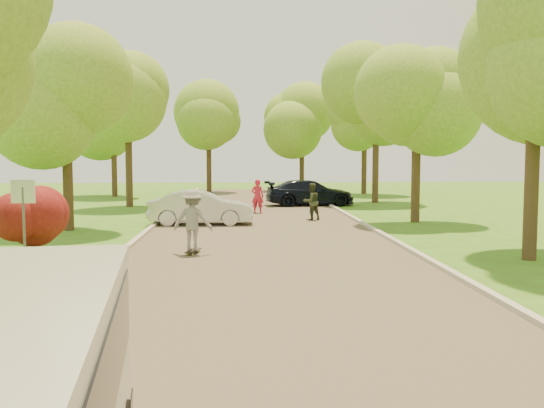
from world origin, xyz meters
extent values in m
plane|color=#406718|center=(0.00, 0.00, 0.00)|extent=(100.00, 100.00, 0.00)
cube|color=#4C4438|center=(0.00, 8.00, 0.01)|extent=(8.00, 60.00, 0.01)
cube|color=#B2AD9E|center=(-4.05, 8.00, 0.06)|extent=(0.18, 60.00, 0.12)
cube|color=#B2AD9E|center=(4.05, 8.00, 0.06)|extent=(0.18, 60.00, 0.12)
cylinder|color=#59595E|center=(-5.80, 4.00, 1.00)|extent=(0.06, 0.06, 2.00)
cube|color=white|center=(-5.80, 4.00, 1.90)|extent=(0.55, 0.04, 0.55)
cylinder|color=#382619|center=(-6.30, 5.50, 0.35)|extent=(0.12, 0.12, 0.70)
sphere|color=#590F0F|center=(-6.30, 5.50, 1.10)|extent=(1.70, 1.70, 1.70)
cylinder|color=#382619|center=(-7.00, 12.00, 1.57)|extent=(0.36, 0.36, 3.15)
sphere|color=#5A8323|center=(-7.00, 12.00, 4.41)|extent=(4.20, 4.20, 4.20)
sphere|color=#5A8323|center=(-6.37, 12.00, 5.04)|extent=(3.15, 3.15, 3.15)
cylinder|color=#382619|center=(-6.60, 22.00, 1.91)|extent=(0.36, 0.36, 3.83)
sphere|color=#5A8323|center=(-6.60, 22.00, 5.27)|extent=(4.80, 4.80, 4.80)
sphere|color=#5A8323|center=(-5.88, 22.00, 5.99)|extent=(3.60, 3.60, 3.60)
cylinder|color=#382619|center=(6.80, 5.00, 1.91)|extent=(0.36, 0.36, 3.83)
sphere|color=#5A8323|center=(6.80, 5.00, 5.33)|extent=(5.00, 5.00, 5.00)
cylinder|color=#382619|center=(6.40, 14.00, 1.69)|extent=(0.36, 0.36, 3.38)
sphere|color=#5A8323|center=(6.40, 14.00, 4.70)|extent=(4.40, 4.40, 4.40)
sphere|color=#5A8323|center=(7.06, 14.00, 5.36)|extent=(3.30, 3.30, 3.30)
cylinder|color=#382619|center=(7.00, 24.00, 2.02)|extent=(0.36, 0.36, 4.05)
sphere|color=#5A8323|center=(7.00, 24.00, 5.61)|extent=(5.20, 5.20, 5.20)
sphere|color=#5A8323|center=(7.78, 24.00, 6.39)|extent=(3.90, 3.90, 3.90)
cylinder|color=#382619|center=(-9.00, 30.00, 1.80)|extent=(0.36, 0.36, 3.60)
sphere|color=#5A8323|center=(-9.00, 30.00, 5.10)|extent=(5.00, 5.00, 5.00)
sphere|color=#5A8323|center=(-8.25, 30.00, 5.85)|extent=(3.75, 3.75, 3.75)
cylinder|color=#382619|center=(8.00, 32.00, 1.91)|extent=(0.36, 0.36, 3.83)
sphere|color=#5A8323|center=(8.00, 32.00, 5.33)|extent=(5.00, 5.00, 5.00)
sphere|color=#5A8323|center=(8.75, 32.00, 6.08)|extent=(3.75, 3.75, 3.75)
cylinder|color=#382619|center=(-3.00, 34.00, 1.69)|extent=(0.36, 0.36, 3.38)
sphere|color=#5A8323|center=(-3.00, 34.00, 4.81)|extent=(4.80, 4.80, 4.80)
sphere|color=#5A8323|center=(-2.28, 34.00, 5.53)|extent=(3.60, 3.60, 3.60)
cylinder|color=#382619|center=(4.00, 36.00, 1.80)|extent=(0.36, 0.36, 3.60)
sphere|color=#5A8323|center=(4.00, 36.00, 5.10)|extent=(5.00, 5.00, 5.00)
sphere|color=#5A8323|center=(4.75, 36.00, 5.85)|extent=(3.75, 3.75, 3.75)
imported|color=silver|center=(-2.30, 13.50, 0.67)|extent=(4.09, 1.47, 1.34)
imported|color=black|center=(3.02, 22.16, 0.69)|extent=(4.96, 2.46, 1.38)
cube|color=black|center=(-2.07, 6.38, 0.10)|extent=(0.41, 0.90, 0.02)
cylinder|color=#BFCC4C|center=(-1.93, 6.67, 0.04)|extent=(0.04, 0.07, 0.07)
cylinder|color=#BFCC4C|center=(-2.08, 6.70, 0.04)|extent=(0.04, 0.07, 0.07)
cylinder|color=#BFCC4C|center=(-2.06, 6.07, 0.04)|extent=(0.04, 0.07, 0.07)
cylinder|color=#BFCC4C|center=(-2.21, 6.10, 0.04)|extent=(0.04, 0.07, 0.07)
imported|color=gray|center=(-2.07, 6.38, 0.96)|extent=(1.20, 0.84, 1.69)
imported|color=#BB1C36|center=(0.06, 18.06, 0.80)|extent=(0.66, 0.50, 1.60)
imported|color=#2D3520|center=(2.23, 14.86, 0.79)|extent=(0.95, 0.88, 1.57)
camera|label=1|loc=(-0.77, -10.31, 2.75)|focal=40.00mm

